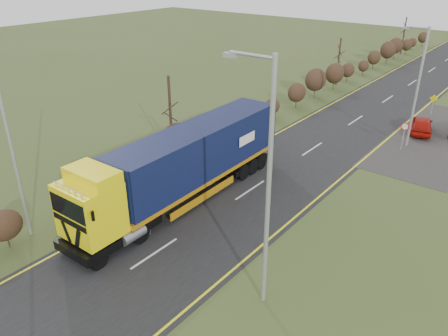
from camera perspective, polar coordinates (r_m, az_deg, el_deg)
name	(u,v)px	position (r m, az deg, el deg)	size (l,w,h in m)	color
ground	(208,218)	(23.88, -2.08, -6.56)	(160.00, 160.00, 0.00)	#3C4D21
road	(299,158)	(31.26, 9.75, 1.30)	(8.00, 120.00, 0.02)	black
layby	(434,138)	(38.17, 25.79, 3.61)	(6.00, 18.00, 0.02)	#2C2927
lane_markings	(297,159)	(31.01, 9.48, 1.15)	(7.52, 116.00, 0.01)	yellow
hedgerow	(214,127)	(32.08, -1.31, 5.44)	(2.24, 102.04, 6.05)	black
lorry	(184,163)	(24.50, -5.29, 0.71)	(3.00, 15.45, 4.29)	black
car_red_hatchback	(421,125)	(38.61, 24.37, 5.19)	(1.60, 3.98, 1.36)	#A71008
streetlight_near	(266,179)	(15.81, 5.48, -1.41)	(2.13, 0.20, 10.07)	#A1A3A6
streetlight_mid	(417,84)	(34.21, 23.88, 10.05)	(1.84, 0.18, 8.64)	#A1A3A6
left_pole	(13,153)	(22.67, -25.88, 1.72)	(0.16, 0.16, 9.03)	#A1A3A6
speed_sign	(404,131)	(34.10, 22.47, 4.46)	(0.59, 0.10, 2.16)	#A1A3A6
warning_board	(433,103)	(43.42, 25.64, 7.70)	(0.71, 0.11, 1.87)	#A1A3A6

